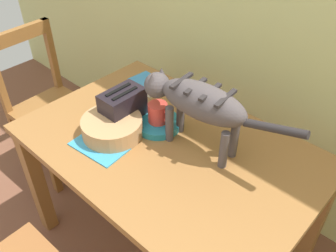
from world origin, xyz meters
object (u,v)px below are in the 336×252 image
(toaster, at_px, (123,108))
(book_stack, at_px, (148,84))
(wicker_basket, at_px, (112,127))
(magazine, at_px, (102,144))
(wooden_chair_near, at_px, (48,106))
(cat, at_px, (197,102))
(coffee_mug, at_px, (158,113))
(dining_table, at_px, (168,159))
(saucer_bowl, at_px, (158,124))

(toaster, bearing_deg, book_stack, 114.98)
(wicker_basket, height_order, toaster, toaster)
(magazine, bearing_deg, toaster, 100.19)
(wicker_basket, xyz_separation_m, wooden_chair_near, (-0.81, 0.11, -0.33))
(cat, relative_size, wicker_basket, 2.61)
(cat, distance_m, coffee_mug, 0.25)
(dining_table, distance_m, cat, 0.34)
(cat, height_order, saucer_bowl, cat)
(wicker_basket, relative_size, toaster, 1.36)
(coffee_mug, bearing_deg, wicker_basket, -121.93)
(coffee_mug, height_order, toaster, toaster)
(cat, xyz_separation_m, wicker_basket, (-0.32, -0.20, -0.18))
(book_stack, xyz_separation_m, toaster, (0.14, -0.30, 0.07))
(saucer_bowl, xyz_separation_m, magazine, (-0.09, -0.26, -0.01))
(saucer_bowl, relative_size, wooden_chair_near, 0.22)
(magazine, relative_size, book_stack, 1.18)
(saucer_bowl, distance_m, wicker_basket, 0.21)
(dining_table, xyz_separation_m, wicker_basket, (-0.23, -0.12, 0.13))
(coffee_mug, bearing_deg, saucer_bowl, 180.00)
(cat, xyz_separation_m, coffee_mug, (-0.20, -0.02, -0.15))
(coffee_mug, bearing_deg, cat, 5.27)
(dining_table, bearing_deg, cat, 41.02)
(dining_table, bearing_deg, coffee_mug, 152.85)
(saucer_bowl, relative_size, toaster, 1.05)
(dining_table, relative_size, coffee_mug, 9.80)
(cat, bearing_deg, coffee_mug, 90.09)
(book_stack, height_order, wicker_basket, wicker_basket)
(saucer_bowl, height_order, coffee_mug, coffee_mug)
(cat, distance_m, saucer_bowl, 0.29)
(saucer_bowl, bearing_deg, dining_table, -26.45)
(saucer_bowl, relative_size, coffee_mug, 1.58)
(dining_table, relative_size, magazine, 5.38)
(coffee_mug, distance_m, wooden_chair_near, 0.99)
(dining_table, bearing_deg, wooden_chair_near, -179.38)
(cat, relative_size, toaster, 3.54)
(saucer_bowl, xyz_separation_m, book_stack, (-0.28, 0.21, 0.00))
(toaster, height_order, wooden_chair_near, wooden_chair_near)
(magazine, xyz_separation_m, wooden_chair_near, (-0.83, 0.19, -0.29))
(magazine, bearing_deg, wooden_chair_near, 161.60)
(cat, distance_m, wicker_basket, 0.41)
(dining_table, xyz_separation_m, toaster, (-0.26, -0.03, 0.18))
(cat, height_order, book_stack, cat)
(coffee_mug, relative_size, wooden_chair_near, 0.14)
(magazine, relative_size, toaster, 1.21)
(magazine, relative_size, wicker_basket, 0.89)
(coffee_mug, relative_size, book_stack, 0.65)
(dining_table, height_order, wicker_basket, wicker_basket)
(saucer_bowl, distance_m, toaster, 0.18)
(book_stack, bearing_deg, toaster, -65.02)
(magazine, xyz_separation_m, toaster, (-0.05, 0.17, 0.08))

